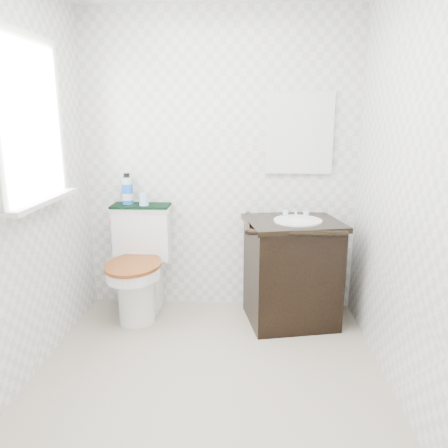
# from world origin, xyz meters

# --- Properties ---
(floor) EXTENTS (2.40, 2.40, 0.00)m
(floor) POSITION_xyz_m (0.00, 0.00, 0.00)
(floor) COLOR #B1A48F
(floor) RESTS_ON ground
(wall_back) EXTENTS (2.40, 0.00, 2.40)m
(wall_back) POSITION_xyz_m (0.00, 1.20, 1.20)
(wall_back) COLOR white
(wall_back) RESTS_ON ground
(wall_front) EXTENTS (2.40, 0.00, 2.40)m
(wall_front) POSITION_xyz_m (0.00, -1.20, 1.20)
(wall_front) COLOR white
(wall_front) RESTS_ON ground
(wall_left) EXTENTS (0.00, 2.40, 2.40)m
(wall_left) POSITION_xyz_m (-1.10, 0.00, 1.20)
(wall_left) COLOR white
(wall_left) RESTS_ON ground
(wall_right) EXTENTS (0.00, 2.40, 2.40)m
(wall_right) POSITION_xyz_m (1.10, 0.00, 1.20)
(wall_right) COLOR white
(wall_right) RESTS_ON ground
(window) EXTENTS (0.02, 0.70, 0.90)m
(window) POSITION_xyz_m (-1.07, 0.25, 1.55)
(window) COLOR white
(window) RESTS_ON wall_left
(mirror) EXTENTS (0.50, 0.02, 0.60)m
(mirror) POSITION_xyz_m (0.62, 1.18, 1.45)
(mirror) COLOR silver
(mirror) RESTS_ON wall_back
(toilet) EXTENTS (0.48, 0.65, 0.87)m
(toilet) POSITION_xyz_m (-0.63, 0.96, 0.38)
(toilet) COLOR white
(toilet) RESTS_ON floor
(vanity) EXTENTS (0.79, 0.72, 0.92)m
(vanity) POSITION_xyz_m (0.58, 0.90, 0.43)
(vanity) COLOR black
(vanity) RESTS_ON floor
(trash_bin) EXTENTS (0.25, 0.22, 0.31)m
(trash_bin) POSITION_xyz_m (0.45, 0.90, 0.16)
(trash_bin) COLOR silver
(trash_bin) RESTS_ON floor
(towel) EXTENTS (0.46, 0.22, 0.02)m
(towel) POSITION_xyz_m (-0.63, 1.09, 0.88)
(towel) COLOR black
(towel) RESTS_ON toilet
(mouthwash_bottle) EXTENTS (0.09, 0.09, 0.25)m
(mouthwash_bottle) POSITION_xyz_m (-0.75, 1.12, 1.00)
(mouthwash_bottle) COLOR blue
(mouthwash_bottle) RESTS_ON towel
(cup) EXTENTS (0.08, 0.08, 0.09)m
(cup) POSITION_xyz_m (-0.60, 1.06, 0.94)
(cup) COLOR #8BC1E4
(cup) RESTS_ON towel
(soap_bar) EXTENTS (0.06, 0.04, 0.02)m
(soap_bar) POSITION_xyz_m (0.51, 1.01, 0.83)
(soap_bar) COLOR teal
(soap_bar) RESTS_ON vanity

